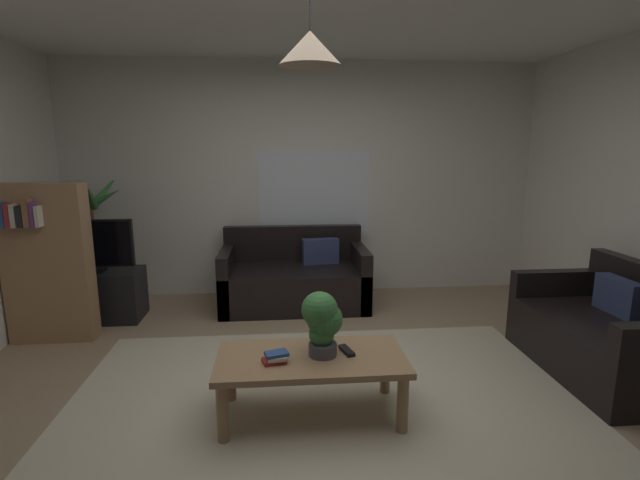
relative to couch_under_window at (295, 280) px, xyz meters
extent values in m
cube|color=#9E8466|center=(0.13, -1.93, -0.28)|extent=(5.34, 4.83, 0.02)
cube|color=beige|center=(0.13, -2.13, -0.27)|extent=(3.47, 2.66, 0.01)
cube|color=silver|center=(0.13, 0.51, 1.04)|extent=(5.46, 0.06, 2.64)
cube|color=white|center=(0.26, 0.48, 0.89)|extent=(1.28, 0.01, 0.97)
cube|color=black|center=(-0.01, -0.04, -0.06)|extent=(1.55, 0.84, 0.42)
cube|color=black|center=(-0.01, 0.32, 0.35)|extent=(1.55, 0.12, 0.40)
cube|color=black|center=(-0.72, -0.04, 0.05)|extent=(0.12, 0.84, 0.64)
cube|color=black|center=(0.71, -0.04, 0.05)|extent=(0.12, 0.84, 0.64)
cube|color=navy|center=(0.29, 0.14, 0.29)|extent=(0.41, 0.17, 0.28)
cube|color=black|center=(2.28, -1.76, -0.06)|extent=(0.84, 1.35, 0.42)
cube|color=black|center=(2.28, -1.15, 0.05)|extent=(0.84, 0.12, 0.64)
cube|color=navy|center=(2.46, -1.63, 0.29)|extent=(0.13, 0.40, 0.28)
cube|color=#A87F56|center=(0.03, -2.14, 0.11)|extent=(1.19, 0.58, 0.04)
cylinder|color=#A87F56|center=(-0.50, -2.37, -0.09)|extent=(0.07, 0.07, 0.37)
cylinder|color=#A87F56|center=(0.56, -2.37, -0.09)|extent=(0.07, 0.07, 0.37)
cylinder|color=#A87F56|center=(-0.50, -1.91, -0.09)|extent=(0.07, 0.07, 0.37)
cylinder|color=#A87F56|center=(0.56, -1.91, -0.09)|extent=(0.07, 0.07, 0.37)
cube|color=#B22D2D|center=(-0.20, -2.21, 0.15)|extent=(0.16, 0.13, 0.02)
cube|color=beige|center=(-0.19, -2.20, 0.17)|extent=(0.12, 0.13, 0.02)
cube|color=#2D4C8C|center=(-0.19, -2.21, 0.19)|extent=(0.16, 0.13, 0.02)
cube|color=black|center=(0.26, -2.11, 0.14)|extent=(0.09, 0.17, 0.02)
cylinder|color=#4C4C51|center=(0.10, -2.13, 0.17)|extent=(0.18, 0.18, 0.08)
sphere|color=#3D7F3D|center=(0.10, -2.12, 0.27)|extent=(0.16, 0.16, 0.16)
sphere|color=#3D7F3D|center=(0.12, -2.11, 0.36)|extent=(0.23, 0.23, 0.23)
sphere|color=#3D7F3D|center=(0.08, -2.12, 0.43)|extent=(0.23, 0.23, 0.23)
cube|color=black|center=(-1.99, -0.27, -0.02)|extent=(0.90, 0.44, 0.50)
cube|color=black|center=(-1.99, -0.29, 0.51)|extent=(0.83, 0.05, 0.46)
cube|color=black|center=(-1.99, -0.31, 0.51)|extent=(0.79, 0.00, 0.42)
cube|color=black|center=(-1.99, -0.29, 0.25)|extent=(0.24, 0.16, 0.04)
cylinder|color=#B77051|center=(-2.13, 0.18, -0.12)|extent=(0.32, 0.32, 0.30)
cylinder|color=brown|center=(-2.13, 0.18, 0.42)|extent=(0.05, 0.05, 0.80)
cone|color=#3D7F3D|center=(-1.97, 0.17, 0.90)|extent=(0.36, 0.11, 0.25)
cone|color=#3D7F3D|center=(-2.03, 0.36, 0.96)|extent=(0.27, 0.44, 0.40)
cone|color=#3D7F3D|center=(-2.26, 0.30, 0.88)|extent=(0.31, 0.35, 0.28)
cone|color=#3D7F3D|center=(-2.31, 0.10, 0.95)|extent=(0.43, 0.28, 0.37)
cone|color=#3D7F3D|center=(-2.04, -0.04, 0.95)|extent=(0.24, 0.50, 0.39)
cube|color=#A87F56|center=(-2.17, -0.74, 0.43)|extent=(0.70, 0.22, 1.40)
cube|color=#2D4C8C|center=(-2.40, -0.86, 0.88)|extent=(0.04, 0.16, 0.21)
cube|color=#B22D2D|center=(-2.36, -0.86, 0.87)|extent=(0.04, 0.16, 0.19)
cube|color=beige|center=(-2.31, -0.86, 0.87)|extent=(0.04, 0.16, 0.19)
cube|color=black|center=(-2.26, -0.86, 0.86)|extent=(0.05, 0.16, 0.17)
cube|color=#99663F|center=(-2.21, -0.86, 0.89)|extent=(0.05, 0.16, 0.24)
cube|color=#72387F|center=(-2.17, -0.86, 0.88)|extent=(0.03, 0.16, 0.21)
cube|color=beige|center=(-2.13, -0.86, 0.86)|extent=(0.03, 0.16, 0.17)
cylinder|color=black|center=(0.03, -2.14, 2.21)|extent=(0.01, 0.01, 0.31)
cone|color=tan|center=(0.03, -2.14, 1.96)|extent=(0.36, 0.36, 0.18)
camera|label=1|loc=(-0.16, -4.85, 1.43)|focal=26.02mm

